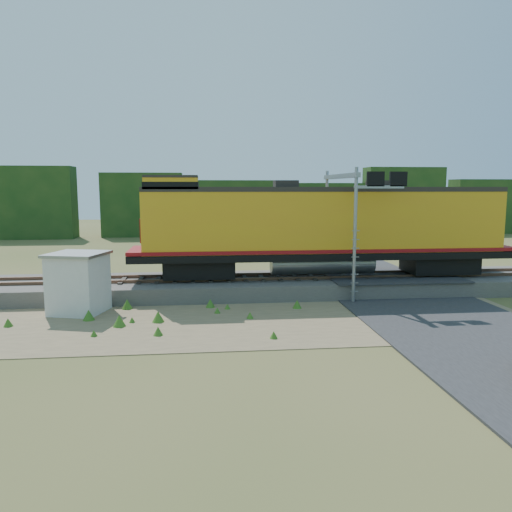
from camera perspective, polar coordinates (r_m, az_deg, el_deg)
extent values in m
plane|color=#475123|center=(20.86, 2.57, -7.64)|extent=(140.00, 140.00, 0.00)
cube|color=slate|center=(26.56, 0.64, -3.38)|extent=(70.00, 5.00, 0.80)
cube|color=brown|center=(25.77, 0.83, -2.64)|extent=(70.00, 0.10, 0.16)
cube|color=brown|center=(27.18, 0.46, -2.09)|extent=(70.00, 0.10, 0.16)
cube|color=#8C7754|center=(21.15, -3.05, -7.39)|extent=(26.00, 8.00, 0.03)
cube|color=#38383A|center=(28.16, 14.95, -2.12)|extent=(7.00, 5.20, 0.06)
cube|color=#38383A|center=(43.42, 7.37, 0.46)|extent=(7.00, 24.00, 0.08)
cube|color=#193B15|center=(58.00, -3.05, 5.53)|extent=(36.00, 3.00, 6.50)
cube|color=black|center=(26.21, -6.50, -1.33)|extent=(3.63, 2.32, 0.91)
cube|color=black|center=(29.20, 20.18, -0.83)|extent=(3.63, 2.32, 0.91)
cube|color=black|center=(26.87, 7.60, 0.24)|extent=(20.17, 3.03, 0.36)
cylinder|color=gray|center=(26.94, 7.58, -0.78)|extent=(5.55, 1.21, 1.21)
cube|color=orange|center=(26.70, 7.67, 3.96)|extent=(18.66, 2.92, 3.13)
cube|color=maroon|center=(26.83, 7.61, 0.89)|extent=(20.17, 3.08, 0.18)
cube|color=#28231E|center=(26.64, 7.73, 7.58)|extent=(18.66, 2.98, 0.24)
cube|color=orange|center=(25.92, -9.57, 8.05)|extent=(2.62, 2.92, 0.71)
cube|color=#28231E|center=(25.93, -9.59, 8.91)|extent=(2.62, 2.98, 0.12)
cube|color=black|center=(25.92, -9.57, 7.93)|extent=(2.67, 2.98, 0.35)
cube|color=maroon|center=(26.15, -12.77, 2.98)|extent=(0.10, 2.02, 1.21)
cube|color=#28231E|center=(26.23, 3.42, 8.14)|extent=(1.21, 1.01, 0.45)
cube|color=#28231E|center=(27.51, 13.93, 7.91)|extent=(1.21, 1.01, 0.45)
cube|color=silver|center=(23.53, -19.61, -3.06)|extent=(2.57, 2.57, 2.61)
cube|color=gray|center=(23.32, -19.77, 0.21)|extent=(2.82, 2.82, 0.13)
cylinder|color=gray|center=(24.28, 11.22, 2.24)|extent=(0.17, 0.17, 6.52)
cylinder|color=gray|center=(29.66, 8.02, 3.30)|extent=(0.17, 0.17, 6.52)
cube|color=gray|center=(26.87, 9.60, 8.97)|extent=(0.23, 6.20, 0.23)
cube|color=gray|center=(24.53, 13.89, 7.67)|extent=(2.42, 0.14, 0.14)
cube|color=black|center=(24.47, 13.50, 8.56)|extent=(0.84, 0.14, 0.70)
cube|color=black|center=(24.86, 15.96, 8.46)|extent=(0.84, 0.14, 0.70)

